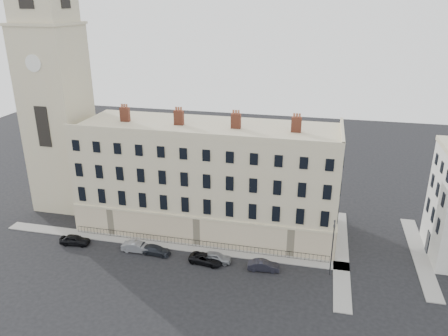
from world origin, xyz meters
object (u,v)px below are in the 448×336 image
(car_b, at_px, (137,247))
(streetlamp, at_px, (332,246))
(car_d, at_px, (206,259))
(car_e, at_px, (216,257))
(car_c, at_px, (156,250))
(car_a, at_px, (75,240))
(car_f, at_px, (264,266))

(car_b, distance_m, streetlamp, 25.01)
(car_b, height_order, streetlamp, streetlamp)
(car_d, distance_m, car_e, 1.24)
(car_b, xyz_separation_m, car_c, (2.56, -0.04, -0.09))
(car_a, distance_m, car_f, 25.83)
(car_c, bearing_deg, car_e, -86.55)
(car_a, height_order, car_e, car_a)
(car_e, bearing_deg, car_a, 89.09)
(car_d, xyz_separation_m, streetlamp, (15.19, 0.77, 3.52))
(car_a, height_order, streetlamp, streetlamp)
(car_d, bearing_deg, car_a, 96.19)
(streetlamp, bearing_deg, car_e, 176.59)
(car_f, height_order, streetlamp, streetlamp)
(streetlamp, bearing_deg, car_f, -179.59)
(car_f, bearing_deg, streetlamp, -90.57)
(car_c, relative_size, car_f, 1.04)
(car_d, relative_size, streetlamp, 0.59)
(car_b, xyz_separation_m, car_d, (9.57, -0.59, -0.07))
(car_b, bearing_deg, car_e, -91.81)
(car_e, bearing_deg, car_f, -95.20)
(car_d, xyz_separation_m, car_e, (1.13, 0.51, 0.07))
(car_a, xyz_separation_m, car_b, (9.00, 0.22, -0.01))
(car_a, bearing_deg, car_d, -96.70)
(car_b, bearing_deg, car_c, -92.36)
(car_f, bearing_deg, car_a, 83.93)
(car_d, bearing_deg, car_f, -81.94)
(car_e, bearing_deg, car_d, 112.87)
(car_b, xyz_separation_m, car_e, (10.70, -0.08, 0.00))
(car_a, relative_size, streetlamp, 0.54)
(car_b, height_order, car_d, car_b)
(car_f, bearing_deg, car_d, 85.28)
(car_a, bearing_deg, car_c, -94.69)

